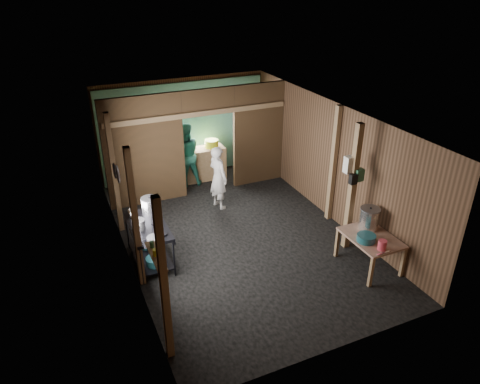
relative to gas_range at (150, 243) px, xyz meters
name	(u,v)px	position (x,y,z in m)	size (l,w,h in m)	color
floor	(236,234)	(1.88, 0.22, -0.40)	(4.50, 7.00, 0.00)	black
ceiling	(236,116)	(1.88, 0.22, 2.20)	(4.50, 7.00, 0.00)	#282521
wall_back	(183,128)	(1.88, 3.72, 0.90)	(4.50, 0.00, 2.60)	brown
wall_front	(340,280)	(1.88, -3.28, 0.90)	(4.50, 0.00, 2.60)	brown
wall_left	(122,200)	(-0.37, 0.22, 0.90)	(0.00, 7.00, 2.60)	brown
wall_right	(331,161)	(4.13, 0.22, 0.90)	(0.00, 7.00, 2.60)	brown
partition_left	(145,152)	(0.55, 2.42, 0.90)	(1.85, 0.10, 2.60)	brown
partition_right	(258,134)	(3.46, 2.42, 0.90)	(1.35, 0.10, 2.60)	brown
partition_header	(208,101)	(2.13, 2.42, 1.90)	(1.30, 0.10, 0.60)	brown
turquoise_panel	(184,130)	(1.88, 3.66, 0.85)	(4.40, 0.06, 2.50)	#61B1A8
back_counter	(202,164)	(2.18, 3.17, 0.02)	(1.20, 0.50, 0.85)	#957453
wall_clock	(192,105)	(2.13, 3.62, 1.50)	(0.20, 0.20, 0.03)	white
post_left_a	(164,283)	(-0.30, -2.38, 0.90)	(0.10, 0.12, 2.60)	#957453
post_left_b	(135,220)	(-0.30, -0.58, 0.90)	(0.10, 0.12, 2.60)	#957453
post_left_c	(114,175)	(-0.30, 1.42, 0.90)	(0.10, 0.12, 2.60)	#957453
post_right	(333,165)	(4.06, 0.02, 0.90)	(0.10, 0.12, 2.60)	#957453
post_free	(352,189)	(3.73, -1.08, 0.90)	(0.12, 0.12, 2.60)	#957453
cross_beam	(199,114)	(1.88, 2.37, 1.65)	(4.40, 0.12, 0.12)	#957453
pan_lid_big	(118,174)	(-0.33, 0.62, 1.25)	(0.34, 0.34, 0.03)	slate
pan_lid_small	(115,171)	(-0.33, 1.02, 1.15)	(0.30, 0.30, 0.03)	black
wall_shelf	(156,256)	(-0.27, -1.88, 1.00)	(0.14, 0.80, 0.03)	#957453
jar_white	(160,262)	(-0.27, -2.13, 1.06)	(0.07, 0.07, 0.10)	white
jar_yellow	(156,252)	(-0.27, -1.88, 1.06)	(0.08, 0.08, 0.10)	gold
jar_green	(152,244)	(-0.27, -1.66, 1.06)	(0.06, 0.06, 0.10)	#295B3B
bag_white	(350,164)	(3.68, -1.00, 1.38)	(0.22, 0.15, 0.32)	white
bag_green	(359,175)	(3.80, -1.14, 1.20)	(0.16, 0.12, 0.24)	#295B3B
bag_black	(353,179)	(3.66, -1.16, 1.15)	(0.14, 0.10, 0.20)	black
gas_range	(150,243)	(0.00, 0.00, 0.00)	(0.70, 1.37, 0.81)	black
prep_table	(369,251)	(3.71, -1.81, -0.08)	(0.79, 1.09, 0.64)	tan
stove_pot_large	(150,206)	(0.17, 0.43, 0.56)	(0.34, 0.34, 0.34)	silver
stove_pot_med	(139,225)	(-0.17, -0.08, 0.49)	(0.24, 0.24, 0.21)	silver
stove_saucepan	(132,212)	(-0.17, 0.50, 0.46)	(0.17, 0.17, 0.11)	silver
frying_pan	(154,238)	(0.00, -0.52, 0.43)	(0.27, 0.49, 0.07)	slate
blue_tub_front	(155,261)	(0.00, -0.34, -0.18)	(0.33, 0.33, 0.14)	#1C5058
blue_tub_back	(147,244)	(0.00, 0.30, -0.19)	(0.29, 0.29, 0.12)	#1C5058
stock_pot	(369,219)	(3.85, -1.53, 0.44)	(0.38, 0.38, 0.44)	silver
wash_basin	(366,238)	(3.53, -1.88, 0.30)	(0.34, 0.34, 0.13)	#1C5058
pink_bucket	(382,245)	(3.61, -2.21, 0.33)	(0.15, 0.15, 0.18)	#D33C4D
knife	(383,253)	(3.56, -2.31, 0.25)	(0.30, 0.04, 0.01)	silver
yellow_tub	(212,144)	(2.46, 3.17, 0.55)	(0.36, 0.36, 0.20)	gold
cook	(218,178)	(2.00, 1.53, 0.35)	(0.55, 0.36, 1.50)	beige
worker_back	(185,155)	(1.68, 2.98, 0.43)	(0.81, 0.63, 1.66)	#2A7D68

